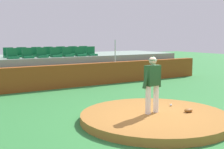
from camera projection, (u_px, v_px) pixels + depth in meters
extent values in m
plane|color=#32803C|center=(155.00, 121.00, 8.79)|extent=(60.00, 60.00, 0.00)
cylinder|color=#A76C2F|center=(155.00, 117.00, 8.78)|extent=(4.38, 4.38, 0.23)
cylinder|color=white|center=(148.00, 100.00, 8.68)|extent=(0.16, 0.16, 0.82)
cylinder|color=white|center=(156.00, 99.00, 8.89)|extent=(0.16, 0.16, 0.82)
cube|color=#1E4723|center=(152.00, 75.00, 8.70)|extent=(0.49, 0.30, 0.60)
cylinder|color=#1E4723|center=(147.00, 77.00, 8.55)|extent=(0.30, 0.14, 0.67)
cylinder|color=#1E4723|center=(158.00, 76.00, 8.85)|extent=(0.23, 0.13, 0.68)
sphere|color=beige|center=(153.00, 61.00, 8.64)|extent=(0.23, 0.23, 0.23)
cone|color=#1E4723|center=(153.00, 58.00, 8.63)|extent=(0.29, 0.29, 0.13)
sphere|color=white|center=(171.00, 105.00, 9.70)|extent=(0.07, 0.07, 0.07)
ellipsoid|color=brown|center=(188.00, 110.00, 8.94)|extent=(0.31, 0.21, 0.11)
cube|color=brown|center=(64.00, 76.00, 14.45)|extent=(17.19, 0.40, 1.12)
cylinder|color=silver|center=(115.00, 51.00, 15.84)|extent=(0.06, 0.06, 1.19)
cube|color=gray|center=(46.00, 68.00, 16.59)|extent=(15.49, 4.03, 1.43)
cube|color=#126436|center=(13.00, 58.00, 14.07)|extent=(0.48, 0.44, 0.10)
cube|color=#126436|center=(12.00, 52.00, 14.19)|extent=(0.48, 0.08, 0.40)
cube|color=#126436|center=(28.00, 57.00, 14.44)|extent=(0.48, 0.44, 0.10)
cube|color=#126436|center=(27.00, 52.00, 14.56)|extent=(0.48, 0.08, 0.40)
cube|color=#126436|center=(43.00, 57.00, 14.79)|extent=(0.48, 0.44, 0.10)
cube|color=#126436|center=(41.00, 51.00, 14.91)|extent=(0.48, 0.08, 0.40)
cube|color=#126436|center=(56.00, 56.00, 15.17)|extent=(0.48, 0.44, 0.10)
cube|color=#126436|center=(55.00, 51.00, 15.29)|extent=(0.48, 0.08, 0.40)
cube|color=#126436|center=(68.00, 56.00, 15.53)|extent=(0.48, 0.44, 0.10)
cube|color=#126436|center=(67.00, 51.00, 15.65)|extent=(0.48, 0.08, 0.40)
cube|color=#126436|center=(81.00, 55.00, 15.87)|extent=(0.48, 0.44, 0.10)
cube|color=#126436|center=(79.00, 50.00, 15.99)|extent=(0.48, 0.08, 0.40)
cube|color=#126436|center=(92.00, 55.00, 16.29)|extent=(0.48, 0.44, 0.10)
cube|color=#126436|center=(91.00, 50.00, 16.41)|extent=(0.48, 0.08, 0.40)
cube|color=#126436|center=(9.00, 57.00, 14.80)|extent=(0.48, 0.44, 0.10)
cube|color=#126436|center=(8.00, 51.00, 14.92)|extent=(0.48, 0.08, 0.40)
cube|color=#126436|center=(23.00, 56.00, 15.20)|extent=(0.48, 0.44, 0.10)
cube|color=#126436|center=(22.00, 51.00, 15.31)|extent=(0.48, 0.08, 0.40)
cube|color=#126436|center=(37.00, 56.00, 15.55)|extent=(0.48, 0.44, 0.10)
cube|color=#126436|center=(36.00, 51.00, 15.67)|extent=(0.48, 0.08, 0.40)
cube|color=#126436|center=(49.00, 55.00, 15.94)|extent=(0.48, 0.44, 0.10)
cube|color=#126436|center=(48.00, 50.00, 16.06)|extent=(0.48, 0.08, 0.40)
cube|color=#126436|center=(62.00, 55.00, 16.32)|extent=(0.48, 0.44, 0.10)
cube|color=#126436|center=(60.00, 50.00, 16.44)|extent=(0.48, 0.08, 0.40)
cube|color=#126436|center=(74.00, 54.00, 16.68)|extent=(0.48, 0.44, 0.10)
cube|color=#126436|center=(72.00, 50.00, 16.80)|extent=(0.48, 0.08, 0.40)
cube|color=#126436|center=(85.00, 54.00, 17.00)|extent=(0.48, 0.44, 0.10)
cube|color=#126436|center=(83.00, 49.00, 17.12)|extent=(0.48, 0.08, 0.40)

